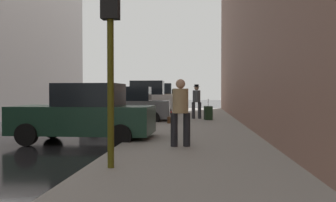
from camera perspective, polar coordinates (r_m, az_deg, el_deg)
ground_plane at (r=13.51m, az=-22.29°, el=-5.24°), size 120.00×120.00×0.00m
sidewalk at (r=12.04m, az=4.21°, el=-5.58°), size 4.00×40.00×0.15m
parked_dark_green_sedan at (r=11.66m, az=-12.54°, el=-2.01°), size 4.24×2.13×1.79m
parked_gray_coupe at (r=18.34m, az=-6.17°, el=-0.76°), size 4.27×2.19×1.79m
parked_white_van at (r=24.22m, az=-3.51°, el=0.20°), size 4.63×2.11×2.25m
parked_bronze_suv at (r=31.31m, az=-1.65°, el=0.47°), size 4.66×2.17×2.25m
parked_red_hatchback at (r=37.46m, az=-0.61°, el=0.34°), size 4.20×2.07×1.79m
parked_blue_sedan at (r=43.64m, az=0.15°, el=0.49°), size 4.27×2.18×1.79m
fire_hydrant at (r=20.04m, az=-0.04°, el=-1.58°), size 0.42×0.22×0.70m
traffic_light at (r=6.99m, az=-8.76°, el=11.45°), size 0.32×0.32×3.60m
pedestrian_with_beanie at (r=19.50m, az=4.37°, el=0.21°), size 0.51×0.41×1.78m
pedestrian_in_tan_coat at (r=9.48m, az=1.91°, el=-1.21°), size 0.52×0.45×1.71m
rolling_suitcase at (r=18.75m, az=6.14°, el=-1.81°), size 0.44×0.61×1.04m
duffel_bag at (r=16.64m, az=0.50°, el=-2.90°), size 0.32×0.44×0.28m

